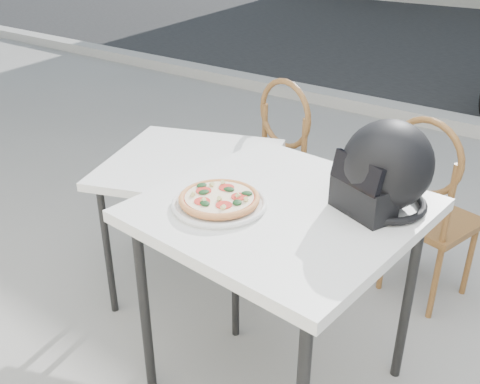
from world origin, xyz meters
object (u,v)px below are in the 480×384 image
Objects in this scene: plate at (219,204)px; cafe_table_side at (191,172)px; cafe_chair_main at (429,202)px; helmet at (384,171)px; cafe_chair_side at (295,156)px; pizza at (219,198)px; cafe_table_main at (282,223)px.

cafe_table_side is (-0.53, 0.43, -0.19)m from plate.
cafe_table_side is at bearing 46.17° from cafe_chair_main.
helmet is 1.17m from cafe_chair_side.
pizza is at bearing -39.04° from cafe_table_side.
cafe_chair_side is at bearing 157.69° from helmet.
helmet reaches higher than cafe_chair_main.
plate is 0.56m from helmet.
cafe_chair_main is at bearing 114.04° from helmet.
plate is at bearing 122.38° from cafe_chair_side.
cafe_chair_side is at bearing 75.51° from cafe_table_side.
helmet is 0.41× the size of cafe_chair_main.
pizza is 1.18m from cafe_chair_side.
cafe_chair_side is at bearing 108.67° from plate.
plate is 1.18m from cafe_chair_side.
plate is 1.01× the size of helmet.
cafe_table_side is (-0.93, -0.59, 0.11)m from cafe_chair_main.
pizza is at bearing 95.95° from plate.
plate is at bearing 82.53° from cafe_chair_main.
pizza reaches higher than cafe_table_side.
helmet is at bearing 37.25° from pizza.
pizza is 1.14m from cafe_chair_main.
pizza reaches higher than cafe_table_main.
cafe_chair_main is 0.76m from cafe_chair_side.
cafe_chair_main is at bearing 32.51° from cafe_table_side.
helmet is at bearing 106.75° from cafe_chair_main.
cafe_table_side is (-0.97, 0.10, -0.31)m from helmet.
cafe_table_side is 0.68m from cafe_chair_side.
pizza is at bearing 122.38° from cafe_chair_side.
helmet is at bearing 34.89° from cafe_table_main.
plate reaches higher than cafe_table_main.
cafe_chair_side reaches higher than cafe_table_side.
pizza is 0.92× the size of helmet.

